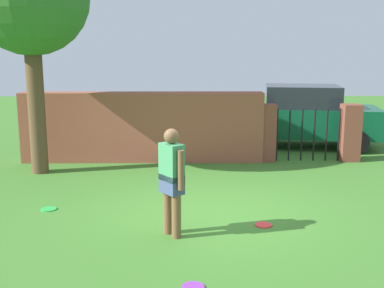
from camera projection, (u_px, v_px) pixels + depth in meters
name	position (u px, v px, depth m)	size (l,w,h in m)	color
ground_plane	(211.00, 214.00, 8.12)	(40.00, 40.00, 0.00)	#3D7528
brick_wall	(142.00, 127.00, 11.76)	(5.86, 0.50, 1.70)	brown
person	(172.00, 177.00, 7.04)	(0.39, 0.45, 1.62)	brown
fence_gate	(308.00, 133.00, 11.83)	(2.51, 0.44, 1.40)	brown
car	(301.00, 116.00, 13.56)	(4.40, 2.37, 1.72)	#0C4C2D
frisbee_green	(49.00, 209.00, 8.36)	(0.27, 0.27, 0.02)	green
frisbee_purple	(193.00, 287.00, 5.64)	(0.27, 0.27, 0.02)	purple
frisbee_red	(264.00, 225.00, 7.61)	(0.27, 0.27, 0.02)	red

